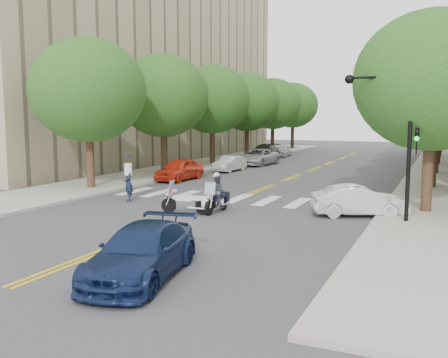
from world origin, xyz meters
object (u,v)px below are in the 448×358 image
Objects in this scene: motorcycle_police at (217,194)px; motorcycle_parked at (190,202)px; sedan_blue at (142,252)px; convertible at (359,201)px; officer_standing at (129,183)px.

motorcycle_police is 0.98× the size of motorcycle_parked.
sedan_blue is at bearing -169.26° from motorcycle_parked.
convertible is at bearing -165.37° from motorcycle_police.
sedan_blue is at bearing 101.77° from motorcycle_police.
motorcycle_parked is at bearing 86.73° from convertible.
motorcycle_police is 1.26m from motorcycle_parked.
officer_standing is 10.92m from convertible.
officer_standing is at bearing 70.64° from convertible.
motorcycle_parked is 1.23× the size of officer_standing.
sedan_blue is at bearing 136.40° from convertible.
officer_standing reaches higher than motorcycle_police.
motorcycle_police reaches higher than sedan_blue.
motorcycle_police is 1.20× the size of officer_standing.
convertible is 11.13m from sedan_blue.
motorcycle_parked is at bearing 44.94° from motorcycle_police.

